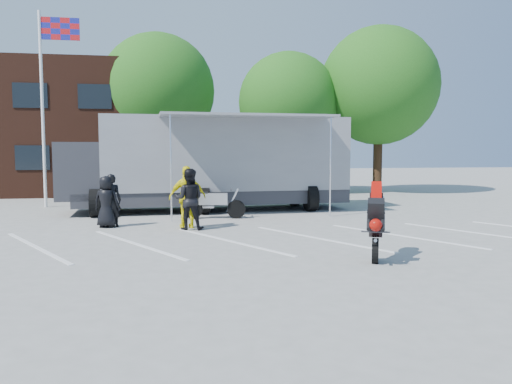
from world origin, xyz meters
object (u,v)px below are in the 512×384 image
object	(u,v)px
tree_mid	(288,103)
spectator_leather_c	(189,199)
flagpole	(48,84)
spectator_leather_a	(106,202)
tree_left	(158,91)
transporter_truck	(214,210)
stunt_bike_rider	(375,257)
tree_right	(379,86)
spectator_leather_b	(111,200)
spectator_hivis	(187,197)
parked_motorcycle	(215,219)

from	to	relation	value
tree_mid	spectator_leather_c	distance (m)	13.83
flagpole	spectator_leather_c	size ratio (longest dim) A/B	4.37
tree_mid	spectator_leather_a	bearing A→B (deg)	-126.87
flagpole	tree_left	distance (m)	7.37
transporter_truck	stunt_bike_rider	xyz separation A→B (m)	(2.84, -9.22, 0.00)
tree_right	transporter_truck	bearing A→B (deg)	-145.24
flagpole	tree_right	size ratio (longest dim) A/B	0.88
spectator_leather_a	spectator_leather_b	xyz separation A→B (m)	(0.14, 0.11, 0.03)
tree_mid	flagpole	bearing A→B (deg)	-156.03
flagpole	tree_mid	xyz separation A→B (m)	(11.24, 5.00, -0.11)
transporter_truck	spectator_leather_b	size ratio (longest dim) A/B	6.96
tree_mid	spectator_leather_a	xyz separation A→B (m)	(-8.28, -11.04, -4.15)
spectator_leather_b	spectator_leather_c	size ratio (longest dim) A/B	0.90
flagpole	spectator_hivis	size ratio (longest dim) A/B	4.22
parked_motorcycle	spectator_leather_c	bearing A→B (deg)	163.89
spectator_leather_a	spectator_leather_b	size ratio (longest dim) A/B	0.97
flagpole	transporter_truck	size ratio (longest dim) A/B	0.70
parked_motorcycle	spectator_leather_b	bearing A→B (deg)	118.37
stunt_bike_rider	spectator_hivis	distance (m)	6.35
spectator_hivis	parked_motorcycle	bearing A→B (deg)	-123.43
spectator_leather_a	transporter_truck	bearing A→B (deg)	-119.16
flagpole	stunt_bike_rider	size ratio (longest dim) A/B	4.33
stunt_bike_rider	tree_mid	bearing A→B (deg)	106.72
flagpole	tree_right	distance (m)	16.88
tree_mid	spectator_leather_b	world-z (taller)	tree_mid
tree_mid	tree_right	size ratio (longest dim) A/B	0.84
stunt_bike_rider	spectator_hivis	size ratio (longest dim) A/B	0.98
spectator_leather_a	spectator_hivis	xyz separation A→B (m)	(2.45, -0.56, 0.15)
flagpole	tree_mid	world-z (taller)	flagpole
transporter_truck	spectator_leather_b	bearing A→B (deg)	-136.18
flagpole	transporter_truck	world-z (taller)	flagpole
flagpole	spectator_hivis	world-z (taller)	flagpole
spectator_leather_a	spectator_hivis	bearing A→B (deg)	-178.62
tree_left	spectator_leather_c	bearing A→B (deg)	-84.67
spectator_leather_a	tree_right	bearing A→B (deg)	-127.41
tree_mid	spectator_hivis	size ratio (longest dim) A/B	4.05
stunt_bike_rider	spectator_hivis	bearing A→B (deg)	152.67
tree_mid	spectator_hivis	bearing A→B (deg)	-116.68
tree_mid	parked_motorcycle	world-z (taller)	tree_mid
spectator_leather_a	spectator_leather_b	distance (m)	0.18
tree_left	stunt_bike_rider	xyz separation A→B (m)	(5.17, -17.44, -5.57)
tree_right	tree_left	bearing A→B (deg)	172.87
tree_mid	spectator_leather_a	distance (m)	14.41
parked_motorcycle	flagpole	bearing A→B (deg)	60.90
tree_mid	tree_right	world-z (taller)	tree_right
flagpole	spectator_hivis	xyz separation A→B (m)	(5.41, -6.60, -4.11)
tree_mid	spectator_leather_b	distance (m)	14.24
tree_right	parked_motorcycle	world-z (taller)	tree_right
tree_mid	tree_left	bearing A→B (deg)	171.87
stunt_bike_rider	parked_motorcycle	bearing A→B (deg)	136.88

